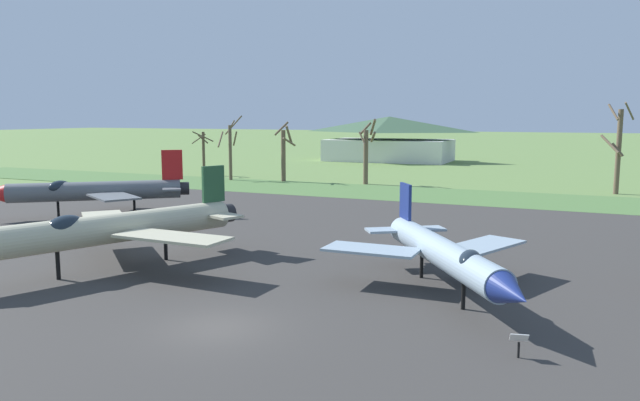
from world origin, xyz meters
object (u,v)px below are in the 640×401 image
object	(u,v)px
jet_fighter_front_right	(90,191)
jet_fighter_rear_left	(109,228)
jet_fighter_rear_center	(444,253)
info_placard_rear_center	(519,342)
visitor_building	(389,139)

from	to	relation	value
jet_fighter_front_right	jet_fighter_rear_left	bearing A→B (deg)	-42.63
jet_fighter_rear_center	info_placard_rear_center	bearing A→B (deg)	-57.74
info_placard_rear_center	jet_fighter_front_right	bearing A→B (deg)	155.14
jet_fighter_rear_center	info_placard_rear_center	xyz separation A→B (m)	(3.93, -6.22, -1.33)
jet_fighter_rear_center	visitor_building	world-z (taller)	visitor_building
info_placard_rear_center	jet_fighter_rear_center	bearing A→B (deg)	122.26
jet_fighter_front_right	visitor_building	size ratio (longest dim) A/B	0.59
jet_fighter_front_right	info_placard_rear_center	distance (m)	37.44
jet_fighter_rear_center	info_placard_rear_center	world-z (taller)	jet_fighter_rear_center
jet_fighter_front_right	jet_fighter_rear_center	xyz separation A→B (m)	(30.01, -9.50, -0.25)
jet_fighter_rear_center	visitor_building	xyz separation A→B (m)	(-27.65, 78.28, 2.00)
jet_fighter_front_right	info_placard_rear_center	size ratio (longest dim) A/B	14.77
info_placard_rear_center	visitor_building	size ratio (longest dim) A/B	0.04
visitor_building	jet_fighter_front_right	bearing A→B (deg)	-91.97
jet_fighter_front_right	visitor_building	world-z (taller)	visitor_building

